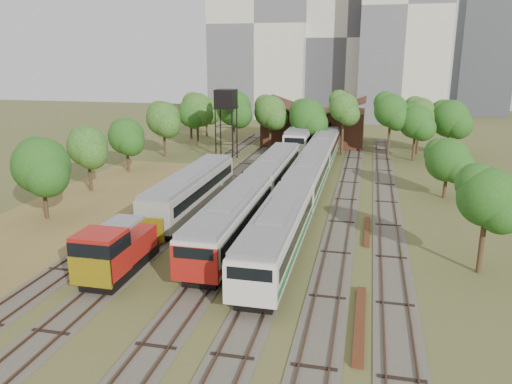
% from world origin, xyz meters
% --- Properties ---
extents(ground, '(240.00, 240.00, 0.00)m').
position_xyz_m(ground, '(0.00, 0.00, 0.00)').
color(ground, '#475123').
rests_on(ground, ground).
extents(dry_grass_patch, '(14.00, 60.00, 0.04)m').
position_xyz_m(dry_grass_patch, '(-18.00, 8.00, 0.02)').
color(dry_grass_patch, brown).
rests_on(dry_grass_patch, ground).
extents(tracks, '(24.60, 80.00, 0.19)m').
position_xyz_m(tracks, '(-0.67, 25.00, 0.04)').
color(tracks, '#4C473D').
rests_on(tracks, ground).
extents(railcar_red_set, '(3.04, 34.58, 3.77)m').
position_xyz_m(railcar_red_set, '(-2.00, 18.97, 1.99)').
color(railcar_red_set, black).
rests_on(railcar_red_set, ground).
extents(railcar_green_set, '(3.08, 52.07, 3.81)m').
position_xyz_m(railcar_green_set, '(2.00, 25.54, 2.01)').
color(railcar_green_set, black).
rests_on(railcar_green_set, ground).
extents(railcar_rear, '(3.28, 16.08, 4.07)m').
position_xyz_m(railcar_rear, '(-2.00, 50.34, 2.15)').
color(railcar_rear, black).
rests_on(railcar_rear, ground).
extents(shunter_locomotive, '(2.82, 8.10, 3.69)m').
position_xyz_m(shunter_locomotive, '(-8.00, 3.13, 1.78)').
color(shunter_locomotive, black).
rests_on(shunter_locomotive, ground).
extents(old_grey_coach, '(3.05, 18.00, 3.78)m').
position_xyz_m(old_grey_coach, '(-8.00, 18.04, 2.06)').
color(old_grey_coach, black).
rests_on(old_grey_coach, ground).
extents(water_tower, '(2.81, 2.81, 9.74)m').
position_xyz_m(water_tower, '(-11.59, 42.22, 8.21)').
color(water_tower, black).
rests_on(water_tower, ground).
extents(rail_pile_near, '(0.55, 8.28, 0.28)m').
position_xyz_m(rail_pile_near, '(8.00, 0.46, 0.14)').
color(rail_pile_near, '#582D19').
rests_on(rail_pile_near, ground).
extents(rail_pile_far, '(0.44, 7.04, 0.23)m').
position_xyz_m(rail_pile_far, '(8.20, 15.62, 0.11)').
color(rail_pile_far, '#582D19').
rests_on(rail_pile_far, ground).
extents(maintenance_shed, '(16.45, 11.55, 7.58)m').
position_xyz_m(maintenance_shed, '(-1.00, 57.98, 2.91)').
color(maintenance_shed, '#3A1D15').
rests_on(maintenance_shed, ground).
extents(tree_band_left, '(8.56, 73.33, 8.31)m').
position_xyz_m(tree_band_left, '(-20.22, 24.59, 5.06)').
color(tree_band_left, '#382616').
rests_on(tree_band_left, ground).
extents(tree_band_far, '(43.81, 10.15, 9.33)m').
position_xyz_m(tree_band_far, '(0.50, 49.94, 6.05)').
color(tree_band_far, '#382616').
rests_on(tree_band_far, ground).
extents(tree_band_right, '(6.33, 42.14, 7.79)m').
position_xyz_m(tree_band_right, '(15.10, 31.20, 4.89)').
color(tree_band_right, '#382616').
rests_on(tree_band_right, ground).
extents(tower_left, '(22.00, 16.00, 42.00)m').
position_xyz_m(tower_left, '(-18.00, 95.00, 21.00)').
color(tower_left, beige).
rests_on(tower_left, ground).
extents(tower_centre, '(20.00, 18.00, 36.00)m').
position_xyz_m(tower_centre, '(2.00, 100.00, 18.00)').
color(tower_centre, beige).
rests_on(tower_centre, ground).
extents(tower_right, '(18.00, 16.00, 48.00)m').
position_xyz_m(tower_right, '(14.00, 92.00, 24.00)').
color(tower_right, beige).
rests_on(tower_right, ground).
extents(tower_far_right, '(12.00, 12.00, 28.00)m').
position_xyz_m(tower_far_right, '(34.00, 110.00, 14.00)').
color(tower_far_right, '#3E4145').
rests_on(tower_far_right, ground).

